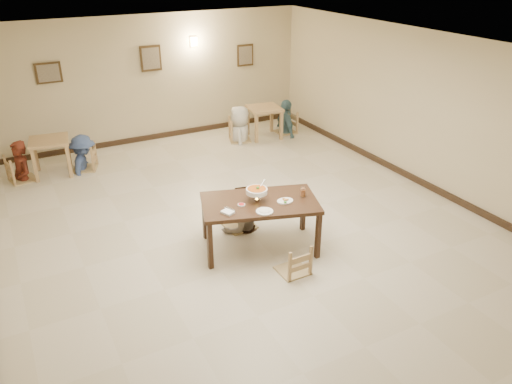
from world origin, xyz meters
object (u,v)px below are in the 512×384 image
drink_glass (303,192)px  curry_warmer (257,191)px  chair_near (294,245)px  chair_far (239,200)px  bg_chair_rl (240,120)px  main_diner (240,188)px  bg_chair_ll (18,157)px  bg_chair_lr (82,147)px  bg_diner_b (80,136)px  bg_diner_c (240,106)px  bg_diner_a (15,142)px  bg_chair_rr (286,113)px  main_table (260,206)px  bg_diner_d (286,100)px  bg_table_right (264,113)px  bg_table_left (50,146)px

drink_glass → curry_warmer: bearing=164.4°
chair_near → chair_far: bearing=-86.8°
bg_chair_rl → main_diner: bearing=172.1°
chair_far → bg_chair_rl: (1.92, 3.85, 0.03)m
bg_chair_ll → bg_chair_lr: (1.25, -0.01, 0.00)m
bg_diner_b → bg_diner_c: size_ratio=0.88×
main_diner → bg_diner_a: bearing=-60.2°
bg_chair_rr → chair_near: bearing=-27.9°
chair_far → bg_chair_ll: bg_chair_ll is taller
chair_near → bg_chair_rl: bg_chair_rl is taller
chair_near → bg_chair_ll: (-3.22, 5.41, 0.06)m
main_table → bg_diner_b: 4.95m
chair_near → bg_chair_ll: 6.30m
chair_near → bg_chair_lr: size_ratio=0.88×
bg_chair_ll → chair_near: bearing=-162.3°
main_table → chair_near: size_ratio=2.16×
curry_warmer → bg_chair_rr: curry_warmer is taller
main_diner → drink_glass: bearing=118.2°
chair_far → chair_near: bearing=-91.4°
main_table → chair_near: chair_near is taller
curry_warmer → bg_chair_ll: 5.52m
chair_near → bg_diner_b: bg_diner_b is taller
bg_chair_lr → bg_diner_c: bearing=110.7°
bg_chair_rr → bg_diner_c: bg_diner_c is taller
chair_far → bg_diner_c: 4.32m
main_diner → bg_chair_rl: (1.92, 3.91, -0.22)m
bg_diner_d → bg_diner_b: bearing=99.5°
bg_chair_lr → bg_diner_b: bearing=180.0°
bg_chair_rl → bg_diner_c: 0.33m
chair_near → curry_warmer: (-0.16, 0.84, 0.54)m
bg_table_right → bg_diner_a: bearing=179.6°
bg_chair_rl → bg_chair_ll: bearing=108.5°
drink_glass → bg_diner_b: 5.39m
bg_chair_ll → drink_glass: bearing=-154.7°
main_diner → curry_warmer: size_ratio=4.14×
bg_chair_lr → bg_diner_d: 5.12m
chair_near → bg_diner_c: 5.74m
bg_chair_rr → bg_diner_a: 6.37m
chair_far → chair_near: 1.58m
drink_glass → bg_chair_rl: size_ratio=0.14×
main_table → bg_chair_lr: bearing=129.9°
bg_chair_rl → bg_chair_lr: bearing=108.7°
bg_table_left → main_table: bearing=-61.8°
main_diner → curry_warmer: bearing=76.9°
bg_chair_rr → bg_diner_d: bearing=-16.3°
chair_far → main_diner: (-0.00, -0.06, 0.25)m
chair_far → bg_chair_lr: bearing=111.0°
chair_near → bg_diner_d: (3.14, 5.41, 0.41)m
bg_table_right → chair_near: bearing=-114.7°
bg_chair_ll → bg_chair_lr: bg_chair_lr is taller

